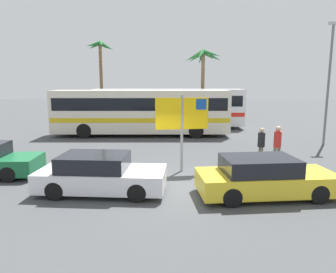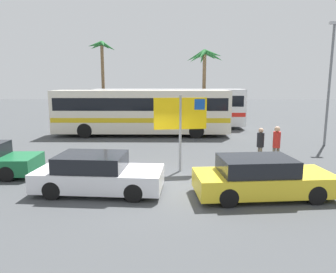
% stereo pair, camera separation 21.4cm
% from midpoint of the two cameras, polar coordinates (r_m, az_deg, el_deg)
% --- Properties ---
extents(ground, '(120.00, 120.00, 0.00)m').
position_cam_midpoint_polar(ground, '(11.45, -1.61, -9.09)').
color(ground, '#424447').
extents(bus_front_coach, '(12.13, 2.47, 3.17)m').
position_cam_midpoint_polar(bus_front_coach, '(22.03, -5.41, 4.76)').
color(bus_front_coach, silver).
rests_on(bus_front_coach, ground).
extents(bus_rear_coach, '(12.13, 2.47, 3.17)m').
position_cam_midpoint_polar(bus_rear_coach, '(25.66, -0.49, 5.52)').
color(bus_rear_coach, white).
rests_on(bus_rear_coach, ground).
extents(ferry_sign, '(2.19, 0.37, 3.20)m').
position_cam_midpoint_polar(ferry_sign, '(12.91, 2.07, 3.66)').
color(ferry_sign, gray).
rests_on(ferry_sign, ground).
extents(car_white, '(4.37, 2.09, 1.32)m').
position_cam_midpoint_polar(car_white, '(10.96, -13.03, -6.72)').
color(car_white, silver).
rests_on(car_white, ground).
extents(car_yellow, '(4.59, 2.19, 1.32)m').
position_cam_midpoint_polar(car_yellow, '(10.76, 16.34, -7.17)').
color(car_yellow, yellow).
rests_on(car_yellow, ground).
extents(pedestrian_near_sign, '(0.32, 0.32, 1.83)m').
position_cam_midpoint_polar(pedestrian_near_sign, '(14.56, 18.70, -1.08)').
color(pedestrian_near_sign, '#706656').
rests_on(pedestrian_near_sign, ground).
extents(pedestrian_crossing_lot, '(0.32, 0.32, 1.70)m').
position_cam_midpoint_polar(pedestrian_crossing_lot, '(14.77, 16.01, -1.13)').
color(pedestrian_crossing_lot, '#706656').
rests_on(pedestrian_crossing_lot, ground).
extents(lamp_post_left_side, '(0.56, 0.20, 7.09)m').
position_cam_midpoint_polar(lamp_post_left_side, '(20.68, 26.77, 9.23)').
color(lamp_post_left_side, slate).
rests_on(lamp_post_left_side, ground).
extents(palm_tree_seaside, '(2.83, 2.95, 7.80)m').
position_cam_midpoint_polar(palm_tree_seaside, '(33.02, -12.64, 13.72)').
color(palm_tree_seaside, brown).
rests_on(palm_tree_seaside, ground).
extents(palm_tree_inland, '(3.52, 3.49, 6.67)m').
position_cam_midpoint_polar(palm_tree_inland, '(29.32, 6.02, 13.23)').
color(palm_tree_inland, brown).
rests_on(palm_tree_inland, ground).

